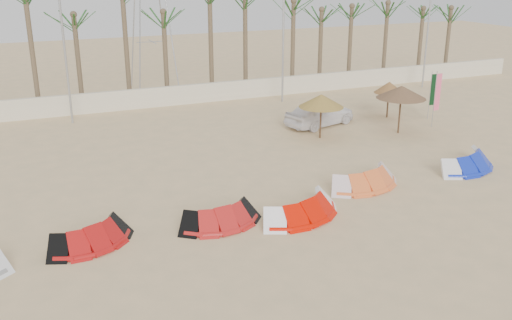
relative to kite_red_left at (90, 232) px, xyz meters
name	(u,v)px	position (x,y,z in m)	size (l,w,h in m)	color
ground	(326,250)	(7.20, -3.68, -0.42)	(120.00, 120.00, 0.00)	#DCB67F
boundary_wall	(161,97)	(7.20, 18.32, 0.23)	(60.00, 0.30, 1.30)	beige
palm_line	(161,5)	(7.87, 19.82, 6.03)	(52.00, 4.00, 7.70)	brown
lamp_b	(63,25)	(1.24, 16.32, 5.35)	(1.25, 0.14, 11.00)	#A5A8AD
lamp_c	(284,16)	(15.24, 16.32, 5.35)	(1.25, 0.14, 11.00)	#A5A8AD
lamp_d	(430,10)	(27.24, 16.32, 5.35)	(1.25, 0.14, 11.00)	#A5A8AD
pylon	(155,88)	(8.20, 24.32, -0.42)	(3.00, 3.00, 14.00)	#A5A8AD
kite_red_left	(90,232)	(0.00, 0.00, 0.00)	(3.47, 2.45, 0.90)	#A80F0F
kite_red_mid	(218,213)	(4.57, -0.26, 0.00)	(3.28, 1.83, 0.90)	#B31A18
kite_red_right	(298,205)	(7.63, -0.75, 0.00)	(4.00, 2.59, 0.90)	red
kite_orange	(362,176)	(11.57, 0.91, 0.00)	(3.76, 2.15, 0.90)	orange
kite_blue	(463,159)	(17.19, 0.95, 0.00)	(3.99, 2.56, 0.90)	#1128B5
parasol_left	(321,101)	(13.39, 7.77, 1.67)	(2.47, 2.47, 2.44)	#4C331E
parasol_mid	(401,92)	(17.92, 6.84, 1.94)	(2.77, 2.77, 2.71)	#4C331E
parasol_right	(389,87)	(19.38, 9.96, 1.47)	(1.83, 1.83, 2.25)	#4C331E
flag_pink	(437,94)	(20.68, 7.11, 1.54)	(0.45, 0.06, 3.31)	#A5A8AD
flag_green	(432,91)	(21.59, 8.61, 1.33)	(0.45, 0.05, 2.94)	#A5A8AD
car	(320,113)	(14.56, 9.94, 0.35)	(1.81, 4.49, 1.53)	white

